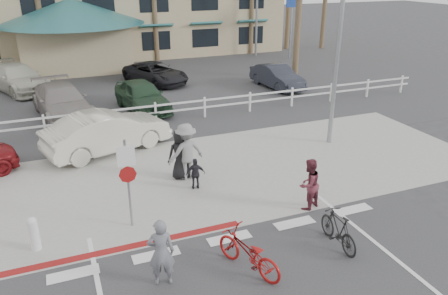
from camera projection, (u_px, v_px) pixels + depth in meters
name	position (u px, v px, depth m)	size (l,w,h in m)	color
ground	(238.00, 251.00, 11.18)	(140.00, 140.00, 0.00)	#333335
sidewalk_plaza	(186.00, 178.00, 15.04)	(22.00, 7.00, 0.01)	gray
cross_street	(158.00, 139.00, 18.47)	(40.00, 5.00, 0.01)	#333335
parking_lot	(121.00, 86.00, 26.62)	(50.00, 16.00, 0.01)	#333335
curb_red	(112.00, 251.00, 11.18)	(7.00, 0.25, 0.02)	maroon
rail_fence	(158.00, 113.00, 20.17)	(29.40, 0.16, 1.00)	silver
sign_post	(128.00, 179.00, 11.73)	(0.50, 0.10, 2.90)	gray
bollard_0	(34.00, 234.00, 11.07)	(0.26, 0.26, 0.95)	silver
streetlight_0	(340.00, 31.00, 16.41)	(0.60, 2.00, 9.00)	gray
info_sign	(291.00, 22.00, 33.78)	(1.20, 0.16, 5.60)	navy
bike_red	(248.00, 253.00, 10.28)	(0.67, 1.93, 1.01)	maroon
rider_red	(161.00, 252.00, 9.74)	(0.61, 0.40, 1.68)	slate
bike_black	(338.00, 230.00, 11.22)	(0.46, 1.61, 0.97)	black
rider_black	(309.00, 184.00, 12.89)	(0.77, 0.60, 1.59)	maroon
pedestrian_a	(186.00, 152.00, 14.67)	(1.27, 0.73, 1.97)	gray
pedestrian_child	(196.00, 174.00, 14.13)	(0.63, 0.26, 1.07)	black
pedestrian_b	(181.00, 154.00, 14.74)	(0.87, 0.56, 1.77)	black
car_white_sedan	(107.00, 132.00, 16.98)	(1.70, 4.88, 1.61)	beige
lot_car_1	(62.00, 101.00, 20.93)	(2.16, 5.32, 1.54)	gray
lot_car_2	(142.00, 96.00, 21.85)	(1.81, 4.49, 1.53)	#23402A
lot_car_3	(277.00, 77.00, 26.05)	(1.44, 4.14, 1.36)	#242630
lot_car_4	(17.00, 78.00, 25.30)	(2.17, 5.33, 1.55)	beige
lot_car_5	(156.00, 73.00, 27.04)	(2.14, 4.64, 1.29)	black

